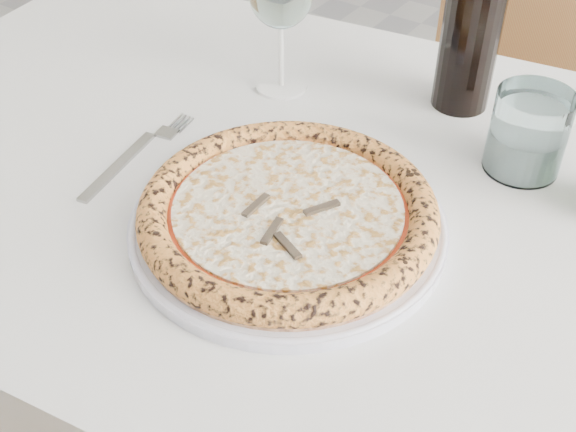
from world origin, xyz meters
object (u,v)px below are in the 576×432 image
dining_table (334,246)px  chair_far (511,86)px  pizza (288,211)px  tumbler (527,137)px  plate (288,224)px  wine_bottle (475,12)px

dining_table → chair_far: chair_far is taller
pizza → tumbler: size_ratio=3.18×
dining_table → tumbler: size_ratio=14.36×
plate → dining_table: bearing=90.0°
dining_table → pizza: bearing=-90.0°
pizza → dining_table: bearing=90.0°
dining_table → pizza: pizza is taller
chair_far → plate: 0.85m
plate → wine_bottle: size_ratio=1.11×
dining_table → plate: 0.15m
wine_bottle → dining_table: bearing=-99.8°
tumbler → wine_bottle: bearing=142.3°
chair_far → tumbler: 0.66m
plate → wine_bottle: 0.36m
dining_table → wine_bottle: (0.04, 0.24, 0.23)m
plate → tumbler: tumbler is taller
chair_far → pizza: 0.86m
dining_table → chair_far: (-0.02, 0.72, -0.13)m
pizza → tumbler: tumbler is taller
dining_table → pizza: 0.16m
tumbler → wine_bottle: wine_bottle is taller
tumbler → wine_bottle: (-0.12, 0.09, 0.09)m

